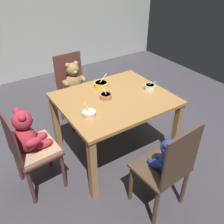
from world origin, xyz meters
TOP-DOWN VIEW (x-y plane):
  - ground_plane at (0.00, 0.00)m, footprint 5.20×5.20m
  - wall_rear at (0.00, 2.56)m, footprint 5.20×0.08m
  - dining_table at (0.00, 0.00)m, footprint 1.10×0.93m
  - teddy_chair_near_front at (-0.05, -0.82)m, footprint 0.44×0.39m
  - teddy_chair_far_center at (-0.08, 0.82)m, footprint 0.40×0.41m
  - teddy_chair_near_left at (-0.89, 0.00)m, footprint 0.40×0.43m
  - porridge_bowl_terracotta_center at (-0.08, 0.04)m, footprint 0.12×0.13m
  - porridge_bowl_white_near_right at (0.40, -0.07)m, footprint 0.11×0.11m
  - porridge_bowl_cream_near_left at (-0.37, -0.15)m, footprint 0.12×0.13m
  - porridge_bowl_yellow_far_center at (0.01, 0.27)m, footprint 0.16×0.15m

SIDE VIEW (x-z plane):
  - ground_plane at x=0.00m, z-range -0.04..0.00m
  - teddy_chair_near_front at x=-0.05m, z-range 0.07..0.98m
  - teddy_chair_far_center at x=-0.08m, z-range 0.11..1.01m
  - teddy_chair_near_left at x=-0.89m, z-range 0.13..1.01m
  - dining_table at x=0.00m, z-range 0.26..0.98m
  - porridge_bowl_terracotta_center at x=-0.08m, z-range 0.69..0.80m
  - porridge_bowl_cream_near_left at x=-0.37m, z-range 0.69..0.80m
  - porridge_bowl_yellow_far_center at x=0.01m, z-range 0.68..0.81m
  - porridge_bowl_white_near_right at x=0.40m, z-range 0.69..0.81m
  - wall_rear at x=0.00m, z-range 0.00..2.63m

